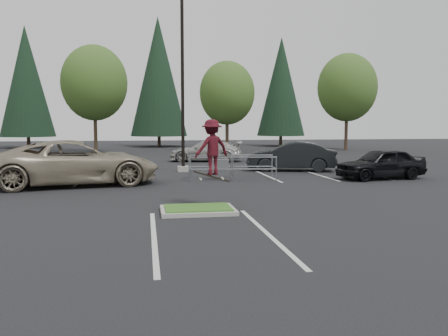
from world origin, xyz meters
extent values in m
plane|color=black|center=(0.00, 0.00, 0.00)|extent=(120.00, 120.00, 0.00)
cube|color=gray|center=(0.00, 0.00, 0.06)|extent=(2.20, 1.60, 0.12)
cube|color=#225D1D|center=(0.00, 0.00, 0.13)|extent=(1.95, 1.35, 0.05)
cube|color=silver|center=(-4.50, 9.00, 0.00)|extent=(0.12, 5.20, 0.01)
cube|color=silver|center=(-7.20, 9.00, 0.00)|extent=(0.12, 5.20, 0.01)
cube|color=silver|center=(4.50, 9.00, 0.00)|extent=(0.12, 5.20, 0.01)
cube|color=silver|center=(7.20, 9.00, 0.00)|extent=(0.12, 5.20, 0.01)
cube|color=silver|center=(9.90, 9.00, 0.00)|extent=(0.12, 5.20, 0.01)
cube|color=silver|center=(-1.35, -3.00, 0.00)|extent=(0.12, 6.00, 0.01)
cube|color=silver|center=(1.35, -3.00, 0.00)|extent=(0.12, 6.00, 0.01)
cube|color=gray|center=(0.50, 12.00, 0.15)|extent=(0.60, 0.60, 0.30)
cylinder|color=black|center=(0.50, 12.00, 5.00)|extent=(0.18, 0.18, 10.00)
cylinder|color=#38281C|center=(-6.00, 30.50, 1.75)|extent=(0.32, 0.32, 3.50)
ellipsoid|color=#355B21|center=(-6.00, 30.50, 6.26)|extent=(5.89, 5.89, 6.77)
sphere|color=#355B21|center=(-5.40, 30.20, 5.52)|extent=(3.68, 3.68, 3.68)
sphere|color=#355B21|center=(-6.50, 30.90, 5.70)|extent=(4.05, 4.05, 4.05)
cylinder|color=#38281C|center=(6.00, 29.80, 1.52)|extent=(0.32, 0.32, 3.04)
ellipsoid|color=#355B21|center=(6.00, 29.80, 5.44)|extent=(5.12, 5.12, 5.89)
sphere|color=#355B21|center=(6.60, 29.50, 4.80)|extent=(3.20, 3.20, 3.20)
sphere|color=#355B21|center=(5.50, 30.20, 4.96)|extent=(3.52, 3.52, 3.52)
cylinder|color=#38281C|center=(18.00, 30.30, 1.71)|extent=(0.32, 0.32, 3.42)
ellipsoid|color=#355B21|center=(18.00, 30.30, 6.12)|extent=(5.76, 5.76, 6.62)
sphere|color=#355B21|center=(18.60, 30.00, 5.40)|extent=(3.60, 3.60, 3.60)
sphere|color=#355B21|center=(17.50, 30.70, 5.58)|extent=(3.96, 3.96, 3.96)
cylinder|color=#38281C|center=(-14.00, 40.00, 0.60)|extent=(0.36, 0.36, 1.20)
cone|color=black|center=(-14.00, 40.00, 7.10)|extent=(5.72, 5.72, 11.80)
cylinder|color=#38281C|center=(0.00, 40.50, 0.60)|extent=(0.36, 0.36, 1.20)
cone|color=black|center=(0.00, 40.50, 7.85)|extent=(6.38, 6.38, 13.30)
cylinder|color=#38281C|center=(14.00, 39.50, 0.60)|extent=(0.36, 0.36, 1.20)
cone|color=black|center=(14.00, 39.50, 6.85)|extent=(5.50, 5.50, 11.30)
cylinder|color=gray|center=(0.43, 7.56, 0.57)|extent=(0.06, 0.06, 1.15)
cylinder|color=gray|center=(0.61, 8.94, 0.57)|extent=(0.06, 0.06, 1.15)
cylinder|color=gray|center=(2.41, 7.31, 0.57)|extent=(0.06, 0.06, 1.15)
cylinder|color=gray|center=(2.59, 8.69, 0.57)|extent=(0.06, 0.06, 1.15)
cylinder|color=gray|center=(4.39, 7.06, 0.57)|extent=(0.06, 0.06, 1.15)
cylinder|color=gray|center=(4.57, 8.44, 0.57)|extent=(0.06, 0.06, 1.15)
cylinder|color=gray|center=(2.41, 7.31, 0.55)|extent=(3.96, 0.55, 0.05)
cylinder|color=gray|center=(2.41, 7.31, 1.10)|extent=(3.96, 0.55, 0.05)
cylinder|color=gray|center=(2.59, 8.69, 0.55)|extent=(3.96, 0.55, 0.05)
cylinder|color=gray|center=(2.59, 8.69, 1.10)|extent=(3.96, 0.55, 0.05)
cube|color=gray|center=(1.91, 8.08, 0.72)|extent=(0.91, 0.62, 0.48)
cube|color=black|center=(0.55, 1.00, 0.96)|extent=(1.14, 0.43, 0.39)
cylinder|color=beige|center=(0.20, 0.88, 0.89)|extent=(0.07, 0.04, 0.07)
cylinder|color=beige|center=(0.20, 1.12, 0.89)|extent=(0.07, 0.04, 0.07)
cylinder|color=beige|center=(0.90, 0.88, 0.89)|extent=(0.07, 0.04, 0.07)
cylinder|color=beige|center=(0.90, 1.12, 0.89)|extent=(0.07, 0.04, 0.07)
imported|color=maroon|center=(0.55, 1.00, 1.89)|extent=(1.30, 1.02, 1.77)
imported|color=gray|center=(-4.50, 7.00, 0.97)|extent=(7.44, 4.51, 1.93)
imported|color=black|center=(6.50, 11.50, 0.81)|extent=(5.19, 3.06, 1.61)
imported|color=black|center=(9.54, 7.00, 0.73)|extent=(4.51, 2.35, 1.46)
imported|color=#B5B4AF|center=(2.68, 18.77, 0.73)|extent=(5.38, 3.09, 1.47)
camera|label=1|loc=(-1.50, -13.89, 2.65)|focal=38.00mm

